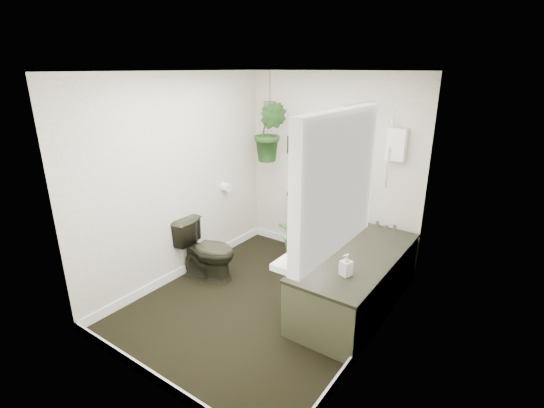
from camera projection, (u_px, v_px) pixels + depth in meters
The scene contains 22 objects.
floor at pixel (264, 303), 4.13m from camera, with size 2.30×2.80×0.02m, color black.
ceiling at pixel (262, 70), 3.37m from camera, with size 2.30×2.80×0.02m, color white.
wall_back at pixel (331, 169), 4.84m from camera, with size 2.30×0.02×2.30m, color silver.
wall_front at pixel (140, 252), 2.66m from camera, with size 2.30×0.02×2.30m, color silver.
wall_left at pixel (179, 180), 4.38m from camera, with size 0.02×2.80×2.30m, color silver.
wall_right at pixel (381, 225), 3.12m from camera, with size 0.02×2.80×2.30m, color silver.
skirting at pixel (264, 298), 4.11m from camera, with size 2.30×2.80×0.10m, color white.
bathtub at pixel (356, 280), 3.99m from camera, with size 0.72×1.72×0.58m, color black, non-canonical shape.
bath_screen at pixel (353, 171), 4.22m from camera, with size 0.04×0.72×1.40m, color silver, non-canonical shape.
shower_box at pixel (397, 144), 4.22m from camera, with size 0.20×0.10×0.35m, color white.
oval_mirror at pixel (317, 139), 4.80m from camera, with size 0.46×0.03×0.62m, color beige.
wall_sconce at pixel (289, 144), 5.04m from camera, with size 0.04×0.04×0.22m, color black.
toilet_roll_holder at pixel (226, 187), 4.97m from camera, with size 0.11×0.11×0.11m, color white.
window_recess at pixel (337, 183), 2.46m from camera, with size 0.08×1.00×0.90m, color white.
window_sill at pixel (324, 242), 2.63m from camera, with size 0.18×1.00×0.04m, color white.
window_blinds at pixel (330, 182), 2.48m from camera, with size 0.01×0.86×0.76m, color white.
toilet at pixel (207, 250), 4.52m from camera, with size 0.39×0.68×0.70m, color black.
pedestal_sink at pixel (306, 225), 5.00m from camera, with size 0.51×0.43×0.87m, color black, non-canonical shape.
sill_plant at pixel (297, 234), 2.40m from camera, with size 0.22×0.19×0.24m, color black.
hanging_plant at pixel (270, 132), 4.85m from camera, with size 0.40×0.33×0.73m, color black.
soap_bottle at pixel (346, 265), 3.48m from camera, with size 0.09×0.09×0.20m, color black.
hanging_pot at pixel (270, 107), 4.75m from camera, with size 0.16×0.16×0.12m, color #4F3D30.
Camera 1 is at (2.12, -2.87, 2.33)m, focal length 26.00 mm.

